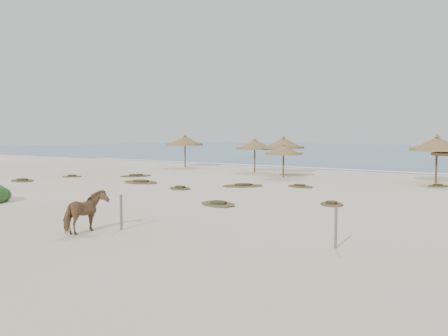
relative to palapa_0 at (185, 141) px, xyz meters
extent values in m
plane|color=beige|center=(14.67, -19.86, -2.45)|extent=(160.00, 160.00, 0.00)
cube|color=white|center=(14.67, 6.14, -2.44)|extent=(70.00, 0.60, 0.01)
cylinder|color=brown|center=(0.00, 0.00, -1.27)|extent=(0.13, 0.13, 2.36)
cylinder|color=olive|center=(0.00, 0.00, -0.29)|extent=(3.43, 3.43, 0.20)
cone|color=olive|center=(0.00, 0.00, 0.08)|extent=(3.32, 3.32, 0.84)
cone|color=olive|center=(0.00, 0.00, 0.58)|extent=(0.40, 0.40, 0.25)
cylinder|color=brown|center=(8.47, -0.96, -1.38)|extent=(0.12, 0.12, 2.14)
cylinder|color=olive|center=(8.47, -0.96, -0.49)|extent=(4.03, 4.03, 0.18)
cone|color=olive|center=(8.47, -0.96, -0.15)|extent=(3.90, 3.90, 0.77)
cone|color=olive|center=(8.47, -0.96, 0.31)|extent=(0.37, 0.37, 0.22)
cylinder|color=brown|center=(11.14, -0.86, -1.31)|extent=(0.13, 0.13, 2.28)
cylinder|color=olive|center=(11.14, -0.86, -0.36)|extent=(3.75, 3.75, 0.20)
cone|color=olive|center=(11.14, -0.86, -0.01)|extent=(3.62, 3.62, 0.81)
cone|color=olive|center=(11.14, -0.86, 0.48)|extent=(0.39, 0.39, 0.24)
cylinder|color=brown|center=(13.01, -4.06, -1.50)|extent=(0.11, 0.11, 1.90)
cylinder|color=olive|center=(13.01, -4.06, -0.71)|extent=(3.13, 3.13, 0.16)
cone|color=olive|center=(13.01, -4.06, -0.41)|extent=(3.02, 3.02, 0.68)
cone|color=olive|center=(13.01, -4.06, -0.01)|extent=(0.33, 0.33, 0.20)
cylinder|color=brown|center=(22.88, -1.77, -1.26)|extent=(0.14, 0.14, 2.38)
cylinder|color=olive|center=(22.88, -1.77, -0.27)|extent=(4.35, 4.35, 0.20)
cone|color=olive|center=(22.88, -1.77, 0.10)|extent=(4.21, 4.21, 0.85)
cone|color=olive|center=(22.88, -1.77, 0.61)|extent=(0.41, 0.41, 0.25)
imported|color=brown|center=(18.02, -25.29, -1.77)|extent=(1.02, 1.71, 1.35)
cylinder|color=#69604E|center=(18.53, -24.24, -1.86)|extent=(0.11, 0.11, 1.17)
cylinder|color=#69604E|center=(25.36, -22.46, -1.88)|extent=(0.11, 0.11, 1.14)
ellipsoid|color=#355E28|center=(8.67, -23.02, -2.15)|extent=(1.03, 1.03, 0.78)
camera|label=1|loc=(31.10, -35.29, 0.76)|focal=40.00mm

